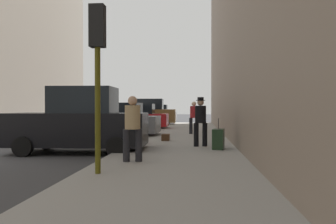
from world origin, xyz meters
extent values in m
cube|color=gray|center=(6.00, 0.00, 0.07)|extent=(4.00, 40.00, 0.15)
cube|color=black|center=(2.60, 0.74, 0.82)|extent=(4.67, 2.02, 1.10)
cube|color=black|center=(2.80, 0.75, 1.80)|extent=(2.13, 1.64, 0.90)
cylinder|color=black|center=(1.07, 1.60, 0.32)|extent=(0.65, 0.24, 0.64)
cylinder|color=black|center=(1.14, -0.23, 0.32)|extent=(0.65, 0.24, 0.64)
cylinder|color=black|center=(4.06, 1.72, 0.32)|extent=(0.65, 0.24, 0.64)
cylinder|color=black|center=(4.13, -0.12, 0.32)|extent=(0.65, 0.24, 0.64)
cube|color=slate|center=(2.60, 6.42, 0.69)|extent=(4.27, 2.00, 0.84)
cube|color=black|center=(2.80, 6.42, 1.44)|extent=(1.95, 1.63, 0.70)
cylinder|color=black|center=(1.27, 7.39, 0.32)|extent=(0.65, 0.24, 0.64)
cylinder|color=black|center=(1.20, 5.55, 0.32)|extent=(0.65, 0.24, 0.64)
cylinder|color=black|center=(4.00, 7.29, 0.32)|extent=(0.65, 0.24, 0.64)
cylinder|color=black|center=(3.93, 5.45, 0.32)|extent=(0.65, 0.24, 0.64)
cube|color=#B2191E|center=(2.60, 11.83, 0.69)|extent=(4.20, 1.85, 0.84)
cube|color=black|center=(2.80, 11.83, 1.44)|extent=(1.89, 1.57, 0.70)
cylinder|color=black|center=(1.23, 12.75, 0.32)|extent=(0.64, 0.22, 0.64)
cylinder|color=black|center=(1.24, 10.91, 0.32)|extent=(0.64, 0.22, 0.64)
cylinder|color=black|center=(3.96, 12.76, 0.32)|extent=(0.64, 0.22, 0.64)
cylinder|color=black|center=(3.97, 10.92, 0.32)|extent=(0.64, 0.22, 0.64)
cube|color=brown|center=(2.60, 17.20, 0.82)|extent=(4.64, 1.95, 1.10)
cube|color=black|center=(2.80, 17.21, 1.80)|extent=(2.11, 1.61, 0.90)
cylinder|color=black|center=(1.08, 18.09, 0.32)|extent=(0.64, 0.23, 0.64)
cylinder|color=black|center=(1.13, 16.25, 0.32)|extent=(0.64, 0.23, 0.64)
cylinder|color=black|center=(4.07, 18.16, 0.32)|extent=(0.64, 0.23, 0.64)
cylinder|color=black|center=(4.12, 16.32, 0.32)|extent=(0.64, 0.23, 0.64)
cube|color=#B7BABF|center=(2.60, 22.35, 0.69)|extent=(4.23, 1.92, 0.84)
cube|color=black|center=(2.80, 22.36, 1.44)|extent=(1.92, 1.60, 0.70)
cylinder|color=black|center=(1.22, 23.25, 0.32)|extent=(0.64, 0.23, 0.64)
cylinder|color=black|center=(1.25, 21.41, 0.32)|extent=(0.64, 0.23, 0.64)
cylinder|color=black|center=(3.95, 23.30, 0.32)|extent=(0.64, 0.23, 0.64)
cylinder|color=black|center=(3.98, 21.46, 0.32)|extent=(0.64, 0.23, 0.64)
cylinder|color=red|center=(4.45, 2.44, 0.43)|extent=(0.22, 0.22, 0.55)
sphere|color=red|center=(4.45, 2.44, 0.76)|extent=(0.20, 0.20, 0.20)
cylinder|color=red|center=(4.29, 2.44, 0.45)|extent=(0.10, 0.09, 0.09)
cylinder|color=red|center=(4.61, 2.44, 0.45)|extent=(0.10, 0.09, 0.09)
cylinder|color=#514C0F|center=(4.50, -3.28, 1.95)|extent=(0.12, 0.12, 3.60)
cube|color=black|center=(4.50, -3.28, 3.30)|extent=(0.32, 0.24, 0.90)
sphere|color=red|center=(4.50, -3.15, 3.58)|extent=(0.14, 0.14, 0.14)
sphere|color=yellow|center=(4.50, -3.15, 3.30)|extent=(0.14, 0.14, 0.14)
sphere|color=green|center=(4.50, -3.15, 3.02)|extent=(0.14, 0.14, 0.14)
cylinder|color=black|center=(6.92, 1.78, 0.57)|extent=(0.22, 0.22, 0.85)
cylinder|color=black|center=(6.61, 1.71, 0.57)|extent=(0.22, 0.22, 0.85)
cylinder|color=black|center=(6.77, 1.74, 1.31)|extent=(0.48, 0.48, 0.62)
sphere|color=tan|center=(6.77, 1.74, 1.74)|extent=(0.24, 0.24, 0.24)
cylinder|color=black|center=(6.77, 1.74, 1.81)|extent=(0.34, 0.34, 0.02)
cylinder|color=black|center=(6.77, 1.74, 1.87)|extent=(0.23, 0.23, 0.11)
cylinder|color=black|center=(5.11, -1.68, 0.57)|extent=(0.21, 0.21, 0.85)
cylinder|color=black|center=(4.79, -1.74, 0.57)|extent=(0.21, 0.21, 0.85)
cylinder|color=tan|center=(4.95, -1.71, 1.31)|extent=(0.47, 0.47, 0.62)
sphere|color=tan|center=(4.95, -1.71, 1.74)|extent=(0.24, 0.24, 0.24)
cylinder|color=black|center=(6.65, 7.28, 0.57)|extent=(0.20, 0.20, 0.85)
cylinder|color=black|center=(6.34, 7.24, 0.57)|extent=(0.20, 0.20, 0.85)
cylinder|color=#A51E23|center=(6.49, 7.26, 1.31)|extent=(0.45, 0.45, 0.62)
sphere|color=beige|center=(6.49, 7.26, 1.74)|extent=(0.24, 0.24, 0.24)
cube|color=black|center=(7.35, 1.02, 0.49)|extent=(0.46, 0.62, 0.68)
cylinder|color=#333333|center=(7.35, 1.02, 1.01)|extent=(0.02, 0.02, 0.36)
cube|color=#472D19|center=(5.32, 3.64, 0.29)|extent=(0.32, 0.44, 0.28)
camera|label=1|loc=(6.59, -10.12, 1.58)|focal=35.00mm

